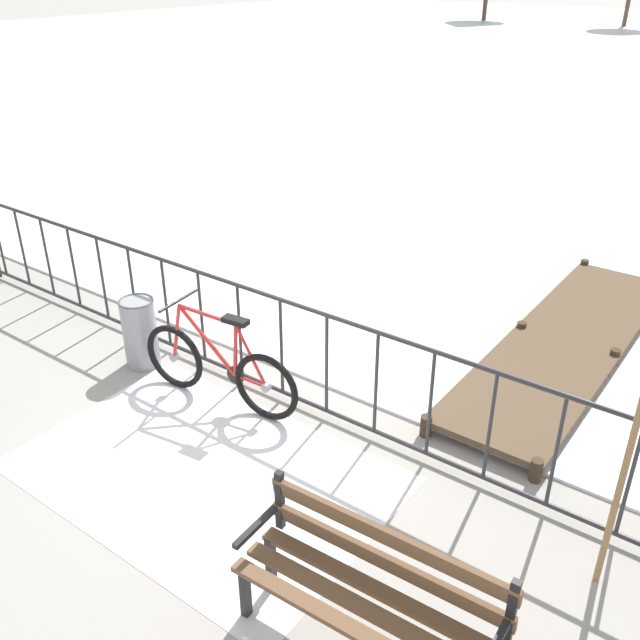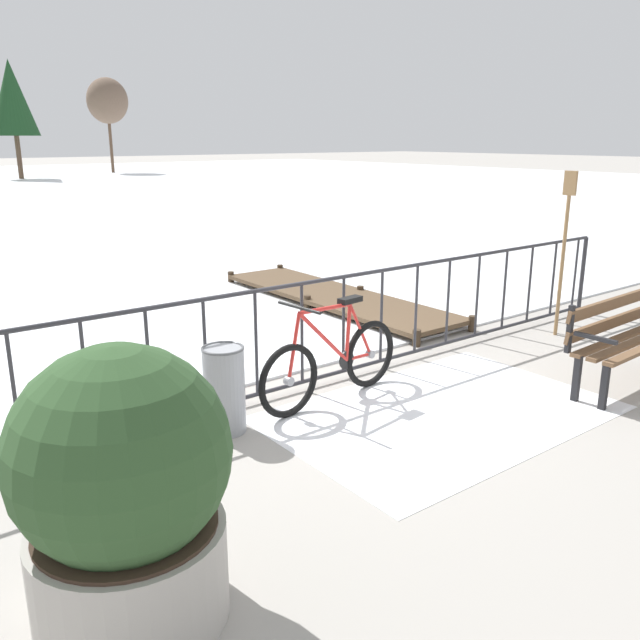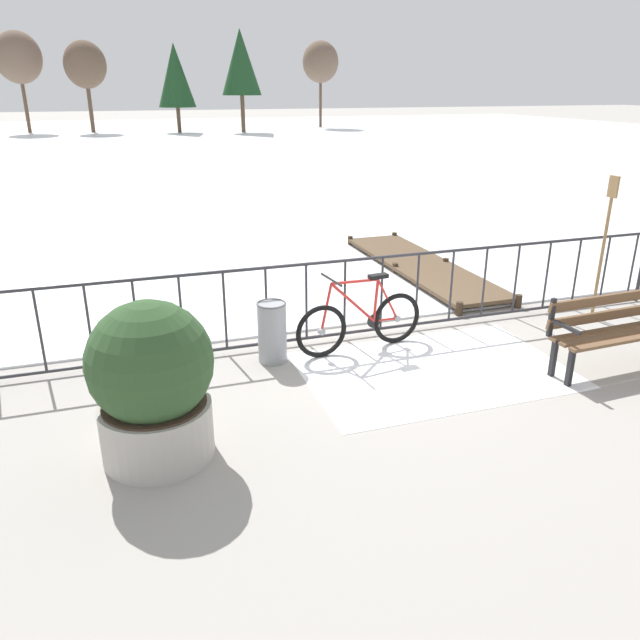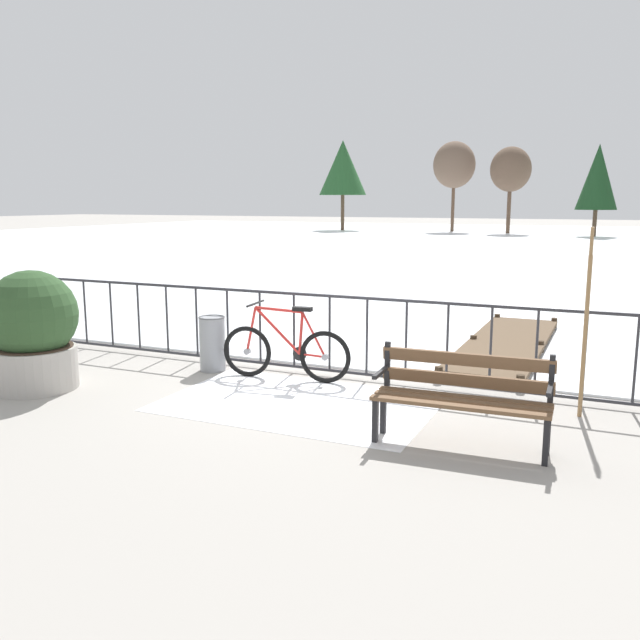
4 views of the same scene
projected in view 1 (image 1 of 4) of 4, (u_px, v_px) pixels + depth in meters
ground_plane at (263, 390)px, 6.70m from camera, size 160.00×160.00×0.00m
snow_patch at (204, 472)px, 5.63m from camera, size 2.99×1.98×0.01m
railing_fence at (260, 340)px, 6.44m from camera, size 9.06×0.06×1.07m
bicycle_near_railing at (219, 368)px, 6.36m from camera, size 1.71×0.52×0.97m
park_bench at (371, 587)px, 3.99m from camera, size 1.62×0.55×0.89m
trash_bin at (140, 332)px, 6.96m from camera, size 0.35×0.35×0.73m
oar_upright at (631, 445)px, 4.14m from camera, size 0.04×0.16×1.98m
wooden_dock at (566, 342)px, 7.28m from camera, size 1.10×4.39×0.20m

